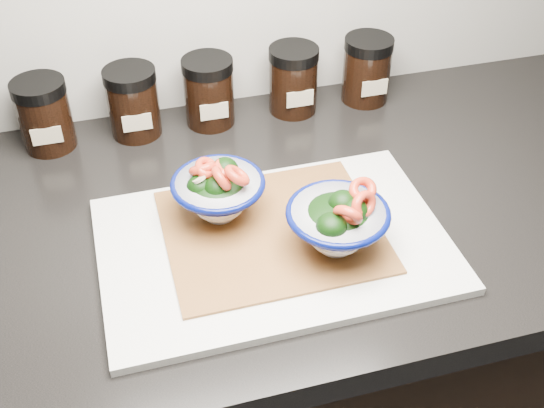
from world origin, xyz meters
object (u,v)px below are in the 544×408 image
object	(u,v)px
spice_jar_e	(367,69)
cutting_board	(274,245)
bowl_right	(339,222)
spice_jar_c	(209,91)
spice_jar_a	(44,115)
spice_jar_b	(133,102)
bowl_left	(218,191)
spice_jar_d	(293,80)

from	to	relation	value
spice_jar_e	cutting_board	bearing A→B (deg)	-128.29
bowl_right	spice_jar_c	distance (m)	0.37
spice_jar_a	spice_jar_c	xyz separation A→B (m)	(0.26, 0.00, 0.00)
bowl_right	spice_jar_c	world-z (taller)	bowl_right
spice_jar_a	spice_jar_e	xyz separation A→B (m)	(0.53, 0.00, 0.00)
cutting_board	spice_jar_b	world-z (taller)	spice_jar_b
bowl_left	spice_jar_e	size ratio (longest dim) A/B	1.11
cutting_board	spice_jar_a	xyz separation A→B (m)	(-0.27, 0.32, 0.05)
cutting_board	spice_jar_a	bearing A→B (deg)	130.46
spice_jar_d	spice_jar_e	xyz separation A→B (m)	(0.13, 0.00, 0.00)
spice_jar_d	cutting_board	bearing A→B (deg)	-111.09
spice_jar_d	spice_jar_b	bearing A→B (deg)	180.00
cutting_board	bowl_right	bearing A→B (deg)	-25.16
bowl_right	spice_jar_e	xyz separation A→B (m)	(0.18, 0.36, -0.00)
bowl_left	spice_jar_d	distance (m)	0.31
spice_jar_b	bowl_left	bearing A→B (deg)	-72.11
bowl_right	cutting_board	bearing A→B (deg)	154.84
spice_jar_b	spice_jar_c	xyz separation A→B (m)	(0.12, 0.00, 0.00)
cutting_board	spice_jar_e	distance (m)	0.41
bowl_left	bowl_right	distance (m)	0.17
spice_jar_d	spice_jar_a	bearing A→B (deg)	180.00
cutting_board	spice_jar_a	distance (m)	0.43
spice_jar_a	spice_jar_b	distance (m)	0.14
cutting_board	spice_jar_e	world-z (taller)	spice_jar_e
cutting_board	spice_jar_c	distance (m)	0.33
spice_jar_a	spice_jar_e	bearing A→B (deg)	0.00
spice_jar_b	spice_jar_d	distance (m)	0.26
bowl_right	spice_jar_c	xyz separation A→B (m)	(-0.09, 0.36, -0.00)
cutting_board	spice_jar_c	bearing A→B (deg)	93.18
cutting_board	bowl_left	xyz separation A→B (m)	(-0.06, 0.07, 0.05)
spice_jar_d	spice_jar_e	world-z (taller)	same
spice_jar_c	spice_jar_a	bearing A→B (deg)	180.00
spice_jar_b	spice_jar_c	world-z (taller)	same
bowl_left	spice_jar_c	world-z (taller)	same
spice_jar_b	spice_jar_c	distance (m)	0.12
spice_jar_a	cutting_board	bearing A→B (deg)	-49.54
cutting_board	spice_jar_b	xyz separation A→B (m)	(-0.14, 0.32, 0.05)
cutting_board	bowl_right	size ratio (longest dim) A/B	3.42
spice_jar_a	bowl_right	bearing A→B (deg)	-45.64
bowl_left	spice_jar_b	xyz separation A→B (m)	(-0.08, 0.25, 0.00)
bowl_right	spice_jar_b	size ratio (longest dim) A/B	1.16
cutting_board	spice_jar_d	bearing A→B (deg)	68.91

